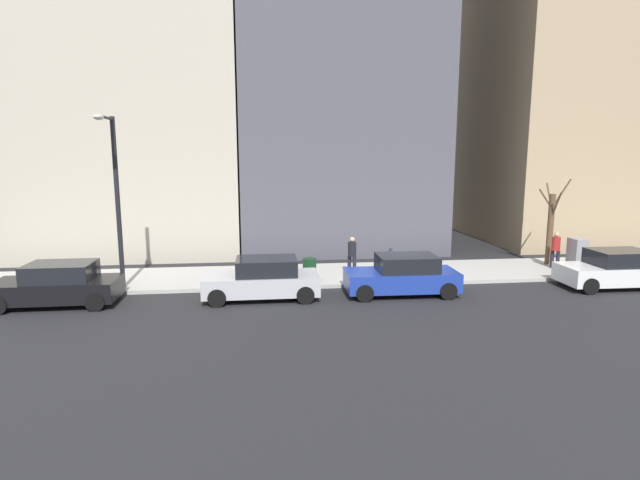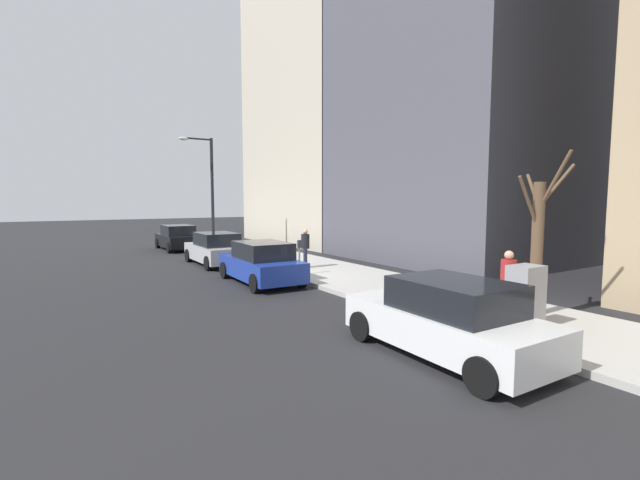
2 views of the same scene
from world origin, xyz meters
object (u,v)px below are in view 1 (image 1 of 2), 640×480
at_px(parked_car_blue, 403,276).
at_px(office_tower_left, 566,86).
at_px(parked_car_white, 615,270).
at_px(trash_bin, 310,269).
at_px(pedestrian_near_meter, 556,248).
at_px(parked_car_black, 57,285).
at_px(pedestrian_midblock, 352,254).
at_px(utility_box, 577,255).
at_px(parked_car_silver, 263,279).
at_px(office_block_center, 334,42).
at_px(parking_meter, 391,261).
at_px(streetlamp, 115,189).
at_px(office_tower_right, 135,55).
at_px(bare_tree, 551,226).

distance_m(parked_car_blue, office_tower_left, 19.83).
height_order(parked_car_white, office_tower_left, office_tower_left).
bearing_deg(trash_bin, pedestrian_near_meter, -85.69).
relative_size(parked_car_black, pedestrian_midblock, 2.53).
bearing_deg(pedestrian_midblock, utility_box, 30.41).
distance_m(pedestrian_near_meter, office_tower_left, 13.27).
bearing_deg(office_tower_left, parked_car_silver, 121.89).
distance_m(parked_car_white, office_block_center, 19.00).
height_order(trash_bin, office_tower_left, office_tower_left).
bearing_deg(parked_car_silver, parking_meter, -73.40).
xyz_separation_m(pedestrian_near_meter, pedestrian_midblock, (-0.22, 9.44, 0.00)).
height_order(parked_car_blue, parking_meter, parked_car_blue).
height_order(parked_car_white, streetlamp, streetlamp).
bearing_deg(office_block_center, parked_car_blue, -175.70).
bearing_deg(parked_car_white, utility_box, 0.65).
distance_m(trash_bin, office_tower_right, 17.09).
bearing_deg(pedestrian_midblock, trash_bin, -129.74).
relative_size(parking_meter, office_tower_left, 0.07).
relative_size(parking_meter, streetlamp, 0.21).
relative_size(office_tower_left, office_block_center, 0.80).
xyz_separation_m(parked_car_black, bare_tree, (3.72, -20.63, 1.25)).
bearing_deg(utility_box, streetlamp, 93.00).
distance_m(utility_box, pedestrian_near_meter, 0.90).
xyz_separation_m(parked_car_white, parking_meter, (1.66, 8.77, 0.24)).
bearing_deg(parking_meter, pedestrian_near_meter, -80.79).
bearing_deg(parked_car_blue, parking_meter, 3.04).
relative_size(trash_bin, office_block_center, 0.04).
height_order(parked_car_silver, streetlamp, streetlamp).
bearing_deg(office_block_center, pedestrian_near_meter, -135.94).
bearing_deg(parked_car_blue, trash_bin, 59.69).
height_order(parking_meter, office_block_center, office_block_center).
bearing_deg(office_tower_right, pedestrian_near_meter, -115.54).
bearing_deg(parked_car_black, bare_tree, -80.01).
bearing_deg(office_block_center, trash_bin, 166.42).
xyz_separation_m(bare_tree, office_block_center, (8.35, 9.10, 9.71)).
distance_m(parked_car_black, trash_bin, 9.32).
xyz_separation_m(trash_bin, office_tower_left, (9.64, -16.79, 8.81)).
height_order(parking_meter, pedestrian_midblock, pedestrian_midblock).
distance_m(parked_car_blue, pedestrian_near_meter, 8.52).
relative_size(utility_box, office_tower_right, 0.07).
xyz_separation_m(parked_car_silver, trash_bin, (2.01, -1.93, -0.14)).
bearing_deg(parked_car_blue, parked_car_black, 91.19).
distance_m(parking_meter, pedestrian_near_meter, 8.14).
distance_m(parked_car_white, pedestrian_midblock, 10.54).
bearing_deg(office_tower_left, streetlamp, 113.03).
height_order(parked_car_white, bare_tree, bare_tree).
relative_size(bare_tree, pedestrian_midblock, 2.43).
bearing_deg(bare_tree, parked_car_blue, 114.75).
height_order(parked_car_silver, parked_car_black, same).
distance_m(parked_car_blue, streetlamp, 11.26).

